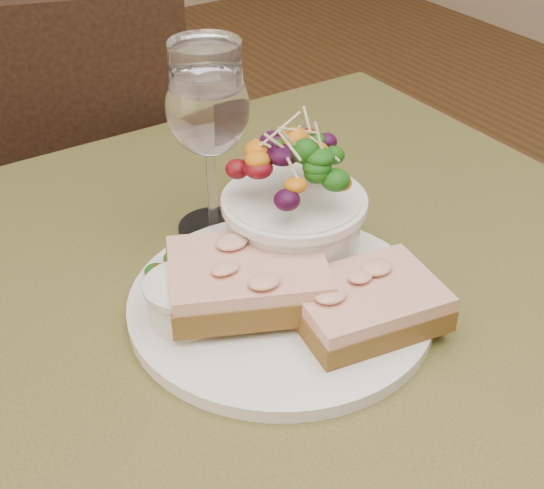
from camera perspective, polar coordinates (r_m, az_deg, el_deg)
cafe_table at (r=0.70m, az=0.82°, el=-12.40°), size 0.80×0.80×0.75m
chair_far at (r=1.39m, az=-14.87°, el=-5.31°), size 0.53×0.53×0.90m
dinner_plate at (r=0.64m, az=0.66°, el=-4.44°), size 0.26×0.26×0.01m
sandwich_front at (r=0.61m, az=7.15°, el=-4.42°), size 0.13×0.10×0.03m
sandwich_back at (r=0.62m, az=-1.82°, el=-2.58°), size 0.16×0.14×0.03m
ramekin at (r=0.61m, az=-6.51°, el=-4.05°), size 0.06×0.06×0.04m
salad_bowl at (r=0.66m, az=1.69°, el=3.46°), size 0.12×0.12×0.13m
garnish at (r=0.66m, az=-7.70°, el=-2.01°), size 0.05×0.04×0.02m
wine_glass at (r=0.69m, az=-4.84°, el=9.81°), size 0.08×0.08×0.18m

